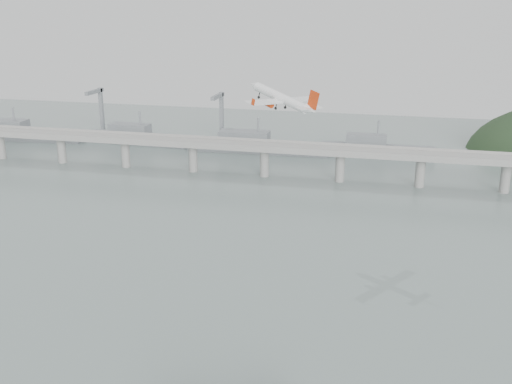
# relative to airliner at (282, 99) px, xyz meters

# --- Properties ---
(ground) EXTENTS (900.00, 900.00, 0.00)m
(ground) POSITION_rel_airliner_xyz_m (-4.76, -83.84, -70.50)
(ground) COLOR slate
(ground) RESTS_ON ground
(bridge) EXTENTS (800.00, 22.00, 23.90)m
(bridge) POSITION_rel_airliner_xyz_m (-5.91, 116.16, -52.85)
(bridge) COLOR gray
(bridge) RESTS_ON ground
(distant_fleet) EXTENTS (453.00, 60.90, 40.00)m
(distant_fleet) POSITION_rel_airliner_xyz_m (-160.11, 181.24, -64.28)
(distant_fleet) COLOR slate
(distant_fleet) RESTS_ON ground
(airliner) EXTENTS (37.68, 35.57, 12.09)m
(airliner) POSITION_rel_airliner_xyz_m (0.00, 0.00, 0.00)
(airliner) COLOR white
(airliner) RESTS_ON ground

